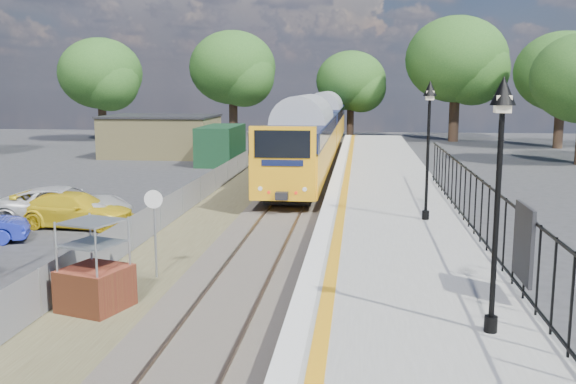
# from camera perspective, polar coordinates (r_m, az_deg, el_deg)

# --- Properties ---
(ground) EXTENTS (120.00, 120.00, 0.00)m
(ground) POSITION_cam_1_polar(r_m,az_deg,el_deg) (16.63, -4.62, -9.30)
(ground) COLOR #2D2D30
(ground) RESTS_ON ground
(track_bed) EXTENTS (5.90, 80.00, 0.29)m
(track_bed) POSITION_cam_1_polar(r_m,az_deg,el_deg) (25.91, -1.56, -2.24)
(track_bed) COLOR #473F38
(track_bed) RESTS_ON ground
(platform) EXTENTS (5.00, 70.00, 0.90)m
(platform) POSITION_cam_1_polar(r_m,az_deg,el_deg) (23.98, 9.00, -2.43)
(platform) COLOR gray
(platform) RESTS_ON ground
(platform_edge) EXTENTS (0.90, 70.00, 0.01)m
(platform_edge) POSITION_cam_1_polar(r_m,az_deg,el_deg) (23.88, 4.08, -1.27)
(platform_edge) COLOR silver
(platform_edge) RESTS_ON platform
(victorian_lamp_south) EXTENTS (0.44, 0.44, 4.60)m
(victorian_lamp_south) POSITION_cam_1_polar(r_m,az_deg,el_deg) (11.75, 18.36, 3.91)
(victorian_lamp_south) COLOR black
(victorian_lamp_south) RESTS_ON platform
(victorian_lamp_north) EXTENTS (0.44, 0.44, 4.60)m
(victorian_lamp_north) POSITION_cam_1_polar(r_m,az_deg,el_deg) (21.59, 12.43, 6.47)
(victorian_lamp_north) COLOR black
(victorian_lamp_north) RESTS_ON platform
(palisade_fence) EXTENTS (0.12, 26.00, 2.00)m
(palisade_fence) POSITION_cam_1_polar(r_m,az_deg,el_deg) (18.36, 17.23, -1.97)
(palisade_fence) COLOR black
(palisade_fence) RESTS_ON platform
(wire_fence) EXTENTS (0.06, 52.00, 1.20)m
(wire_fence) POSITION_cam_1_polar(r_m,az_deg,el_deg) (28.79, -8.28, -0.13)
(wire_fence) COLOR #999EA3
(wire_fence) RESTS_ON ground
(outbuilding) EXTENTS (10.80, 10.10, 3.12)m
(outbuilding) POSITION_cam_1_polar(r_m,az_deg,el_deg) (48.86, -10.25, 4.81)
(outbuilding) COLOR tan
(outbuilding) RESTS_ON ground
(tree_line) EXTENTS (56.80, 43.80, 11.88)m
(tree_line) POSITION_cam_1_polar(r_m,az_deg,el_deg) (57.49, 4.86, 10.67)
(tree_line) COLOR #332319
(tree_line) RESTS_ON ground
(train) EXTENTS (2.82, 40.83, 3.51)m
(train) POSITION_cam_1_polar(r_m,az_deg,el_deg) (45.90, 2.60, 5.69)
(train) COLOR orange
(train) RESTS_ON ground
(brick_plinth) EXTENTS (1.74, 1.74, 2.24)m
(brick_plinth) POSITION_cam_1_polar(r_m,az_deg,el_deg) (15.98, -16.84, -6.44)
(brick_plinth) COLOR brown
(brick_plinth) RESTS_ON ground
(speed_sign) EXTENTS (0.51, 0.12, 2.53)m
(speed_sign) POSITION_cam_1_polar(r_m,az_deg,el_deg) (17.97, -11.79, -2.46)
(speed_sign) COLOR #999EA3
(speed_sign) RESTS_ON ground
(car_yellow) EXTENTS (4.65, 2.14, 1.32)m
(car_yellow) POSITION_cam_1_polar(r_m,az_deg,el_deg) (25.70, -18.33, -1.53)
(car_yellow) COLOR yellow
(car_yellow) RESTS_ON ground
(car_white) EXTENTS (5.42, 2.95, 1.44)m
(car_white) POSITION_cam_1_polar(r_m,az_deg,el_deg) (26.47, -19.26, -1.14)
(car_white) COLOR silver
(car_white) RESTS_ON ground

